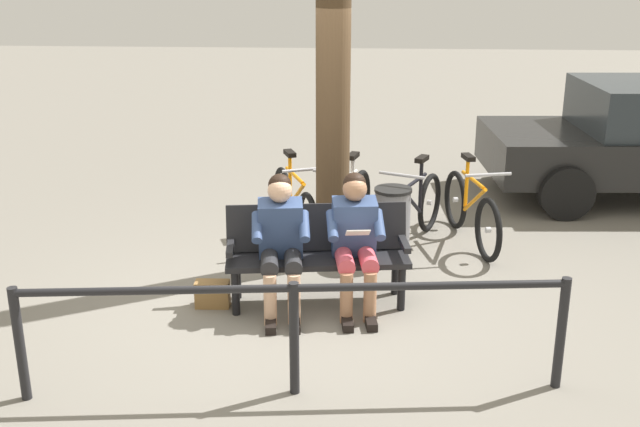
{
  "coord_description": "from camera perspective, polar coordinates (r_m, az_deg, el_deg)",
  "views": [
    {
      "loc": [
        -0.64,
        6.12,
        2.96
      ],
      "look_at": [
        -0.22,
        -0.41,
        0.75
      ],
      "focal_mm": 43.08,
      "sensor_mm": 36.0,
      "label": 1
    }
  ],
  "objects": [
    {
      "name": "handbag",
      "position": [
        6.87,
        -7.99,
        -5.94
      ],
      "size": [
        0.31,
        0.15,
        0.24
      ],
      "primitive_type": "cube",
      "rotation": [
        0.0,
        0.0,
        0.04
      ],
      "color": "olive",
      "rests_on": "ground"
    },
    {
      "name": "bicycle_orange",
      "position": [
        8.27,
        2.04,
        0.31
      ],
      "size": [
        0.6,
        1.63,
        0.94
      ],
      "rotation": [
        0.0,
        0.0,
        1.3
      ],
      "color": "black",
      "rests_on": "ground"
    },
    {
      "name": "ground_plane",
      "position": [
        6.83,
        -2.1,
        -7.04
      ],
      "size": [
        40.0,
        40.0,
        0.0
      ],
      "primitive_type": "plane",
      "color": "slate"
    },
    {
      "name": "bicycle_purple",
      "position": [
        8.37,
        -1.88,
        0.55
      ],
      "size": [
        0.71,
        1.59,
        0.94
      ],
      "rotation": [
        0.0,
        0.0,
        1.94
      ],
      "color": "black",
      "rests_on": "ground"
    },
    {
      "name": "person_companion",
      "position": [
        6.57,
        -2.93,
        -1.83
      ],
      "size": [
        0.52,
        0.8,
        1.2
      ],
      "rotation": [
        0.0,
        0.0,
        0.13
      ],
      "color": "#334772",
      "rests_on": "ground"
    },
    {
      "name": "bicycle_blue",
      "position": [
        8.21,
        6.99,
        0.04
      ],
      "size": [
        0.74,
        1.57,
        0.94
      ],
      "rotation": [
        0.0,
        0.0,
        1.17
      ],
      "color": "black",
      "rests_on": "ground"
    },
    {
      "name": "tree_trunk",
      "position": [
        7.38,
        0.98,
        10.42
      ],
      "size": [
        0.33,
        0.33,
        3.81
      ],
      "primitive_type": "cylinder",
      "color": "#4C3823",
      "rests_on": "ground"
    },
    {
      "name": "railing_fence",
      "position": [
        5.33,
        -1.95,
        -7.51
      ],
      "size": [
        3.82,
        0.47,
        0.85
      ],
      "rotation": [
        0.0,
        0.0,
        0.11
      ],
      "color": "black",
      "rests_on": "ground"
    },
    {
      "name": "bench",
      "position": [
        6.79,
        -0.21,
        -2.54
      ],
      "size": [
        1.65,
        0.68,
        0.87
      ],
      "rotation": [
        0.0,
        0.0,
        0.13
      ],
      "color": "black",
      "rests_on": "ground"
    },
    {
      "name": "person_reading",
      "position": [
        6.6,
        2.63,
        -1.71
      ],
      "size": [
        0.52,
        0.8,
        1.2
      ],
      "rotation": [
        0.0,
        0.0,
        0.13
      ],
      "color": "#334772",
      "rests_on": "ground"
    },
    {
      "name": "litter_bin",
      "position": [
        7.74,
        5.38,
        -0.85
      ],
      "size": [
        0.37,
        0.37,
        0.77
      ],
      "color": "slate",
      "rests_on": "ground"
    },
    {
      "name": "bicycle_black",
      "position": [
        8.36,
        11.15,
        0.16
      ],
      "size": [
        0.54,
        1.65,
        0.94
      ],
      "rotation": [
        0.0,
        0.0,
        1.79
      ],
      "color": "black",
      "rests_on": "ground"
    }
  ]
}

